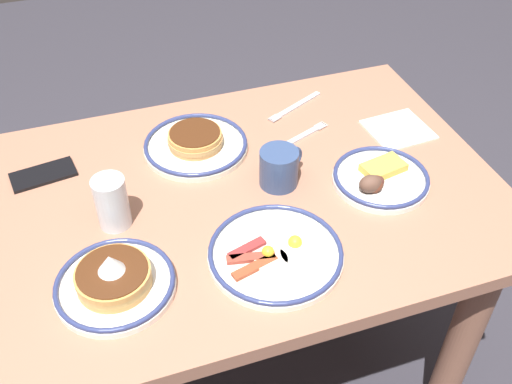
{
  "coord_description": "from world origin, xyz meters",
  "views": [
    {
      "loc": [
        0.31,
        0.96,
        1.61
      ],
      "look_at": [
        0.0,
        0.05,
        0.76
      ],
      "focal_mm": 41.62,
      "sensor_mm": 36.0,
      "label": 1
    }
  ],
  "objects_px": {
    "plate_center_pancakes": "(276,254)",
    "paper_napkin": "(398,129)",
    "plate_near_main": "(196,144)",
    "fork_far": "(298,138)",
    "coffee_mug": "(279,166)",
    "plate_far_side": "(114,281)",
    "plate_far_companion": "(380,178)",
    "fork_near": "(295,107)",
    "drinking_glass": "(112,205)",
    "cell_phone": "(43,175)"
  },
  "relations": [
    {
      "from": "plate_far_side",
      "to": "fork_far",
      "type": "bearing_deg",
      "value": -146.65
    },
    {
      "from": "fork_far",
      "to": "plate_center_pancakes",
      "type": "bearing_deg",
      "value": 61.78
    },
    {
      "from": "coffee_mug",
      "to": "fork_near",
      "type": "bearing_deg",
      "value": -118.34
    },
    {
      "from": "plate_far_companion",
      "to": "fork_far",
      "type": "relative_size",
      "value": 1.2
    },
    {
      "from": "plate_near_main",
      "to": "coffee_mug",
      "type": "distance_m",
      "value": 0.23
    },
    {
      "from": "plate_center_pancakes",
      "to": "drinking_glass",
      "type": "xyz_separation_m",
      "value": [
        0.29,
        -0.2,
        0.04
      ]
    },
    {
      "from": "paper_napkin",
      "to": "plate_near_main",
      "type": "bearing_deg",
      "value": -9.62
    },
    {
      "from": "drinking_glass",
      "to": "fork_far",
      "type": "relative_size",
      "value": 0.64
    },
    {
      "from": "drinking_glass",
      "to": "paper_napkin",
      "type": "distance_m",
      "value": 0.74
    },
    {
      "from": "fork_near",
      "to": "drinking_glass",
      "type": "bearing_deg",
      "value": 28.92
    },
    {
      "from": "plate_far_side",
      "to": "cell_phone",
      "type": "relative_size",
      "value": 1.59
    },
    {
      "from": "coffee_mug",
      "to": "fork_near",
      "type": "height_order",
      "value": "coffee_mug"
    },
    {
      "from": "plate_far_companion",
      "to": "fork_near",
      "type": "bearing_deg",
      "value": -78.85
    },
    {
      "from": "coffee_mug",
      "to": "plate_far_side",
      "type": "bearing_deg",
      "value": 25.86
    },
    {
      "from": "plate_far_companion",
      "to": "cell_phone",
      "type": "height_order",
      "value": "plate_far_companion"
    },
    {
      "from": "cell_phone",
      "to": "drinking_glass",
      "type": "bearing_deg",
      "value": 114.17
    },
    {
      "from": "plate_center_pancakes",
      "to": "plate_far_side",
      "type": "bearing_deg",
      "value": -4.32
    },
    {
      "from": "cell_phone",
      "to": "fork_near",
      "type": "distance_m",
      "value": 0.66
    },
    {
      "from": "plate_center_pancakes",
      "to": "fork_far",
      "type": "bearing_deg",
      "value": -118.22
    },
    {
      "from": "plate_center_pancakes",
      "to": "drinking_glass",
      "type": "relative_size",
      "value": 2.3
    },
    {
      "from": "plate_center_pancakes",
      "to": "fork_far",
      "type": "xyz_separation_m",
      "value": [
        -0.19,
        -0.36,
        -0.01
      ]
    },
    {
      "from": "plate_far_side",
      "to": "drinking_glass",
      "type": "relative_size",
      "value": 1.94
    },
    {
      "from": "plate_center_pancakes",
      "to": "fork_far",
      "type": "height_order",
      "value": "plate_center_pancakes"
    },
    {
      "from": "coffee_mug",
      "to": "paper_napkin",
      "type": "xyz_separation_m",
      "value": [
        -0.36,
        -0.09,
        -0.04
      ]
    },
    {
      "from": "plate_near_main",
      "to": "paper_napkin",
      "type": "height_order",
      "value": "plate_near_main"
    },
    {
      "from": "coffee_mug",
      "to": "drinking_glass",
      "type": "distance_m",
      "value": 0.37
    },
    {
      "from": "plate_center_pancakes",
      "to": "paper_napkin",
      "type": "bearing_deg",
      "value": -145.21
    },
    {
      "from": "plate_far_companion",
      "to": "fork_near",
      "type": "height_order",
      "value": "plate_far_companion"
    },
    {
      "from": "fork_near",
      "to": "fork_far",
      "type": "height_order",
      "value": "same"
    },
    {
      "from": "paper_napkin",
      "to": "fork_far",
      "type": "bearing_deg",
      "value": -10.13
    },
    {
      "from": "plate_center_pancakes",
      "to": "plate_far_companion",
      "type": "relative_size",
      "value": 1.23
    },
    {
      "from": "plate_center_pancakes",
      "to": "plate_far_side",
      "type": "distance_m",
      "value": 0.31
    },
    {
      "from": "plate_center_pancakes",
      "to": "coffee_mug",
      "type": "bearing_deg",
      "value": -111.88
    },
    {
      "from": "plate_near_main",
      "to": "fork_far",
      "type": "distance_m",
      "value": 0.26
    },
    {
      "from": "plate_far_companion",
      "to": "paper_napkin",
      "type": "height_order",
      "value": "plate_far_companion"
    },
    {
      "from": "plate_far_companion",
      "to": "fork_far",
      "type": "bearing_deg",
      "value": -62.5
    },
    {
      "from": "plate_center_pancakes",
      "to": "paper_napkin",
      "type": "relative_size",
      "value": 1.8
    },
    {
      "from": "drinking_glass",
      "to": "plate_near_main",
      "type": "bearing_deg",
      "value": -139.21
    },
    {
      "from": "drinking_glass",
      "to": "cell_phone",
      "type": "relative_size",
      "value": 0.82
    },
    {
      "from": "plate_far_side",
      "to": "fork_far",
      "type": "distance_m",
      "value": 0.6
    },
    {
      "from": "plate_center_pancakes",
      "to": "fork_near",
      "type": "bearing_deg",
      "value": -115.55
    },
    {
      "from": "fork_far",
      "to": "paper_napkin",
      "type": "bearing_deg",
      "value": 169.87
    },
    {
      "from": "drinking_glass",
      "to": "fork_near",
      "type": "xyz_separation_m",
      "value": [
        -0.52,
        -0.29,
        -0.05
      ]
    },
    {
      "from": "plate_far_companion",
      "to": "coffee_mug",
      "type": "xyz_separation_m",
      "value": [
        0.22,
        -0.08,
        0.03
      ]
    },
    {
      "from": "plate_far_side",
      "to": "paper_napkin",
      "type": "relative_size",
      "value": 1.53
    },
    {
      "from": "plate_center_pancakes",
      "to": "fork_near",
      "type": "xyz_separation_m",
      "value": [
        -0.23,
        -0.49,
        -0.01
      ]
    },
    {
      "from": "plate_near_main",
      "to": "plate_center_pancakes",
      "type": "height_order",
      "value": "plate_near_main"
    },
    {
      "from": "plate_far_companion",
      "to": "fork_near",
      "type": "relative_size",
      "value": 1.23
    },
    {
      "from": "fork_near",
      "to": "plate_far_companion",
      "type": "bearing_deg",
      "value": 101.15
    },
    {
      "from": "fork_near",
      "to": "plate_center_pancakes",
      "type": "bearing_deg",
      "value": 64.45
    }
  ]
}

